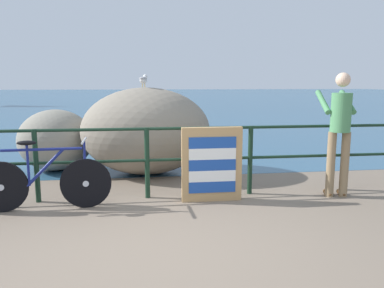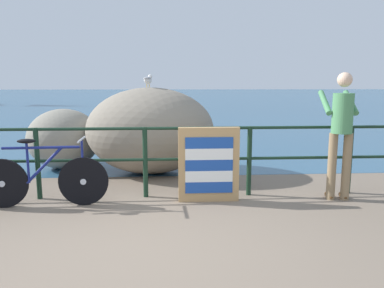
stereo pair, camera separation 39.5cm
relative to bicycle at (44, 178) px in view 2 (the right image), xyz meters
name	(u,v)px [view 2 (the right image)]	position (x,y,z in m)	size (l,w,h in m)	color
ground_plane	(163,110)	(1.32, 18.65, -0.44)	(120.00, 120.00, 0.10)	#756656
sea_surface	(166,95)	(1.32, 46.54, -0.39)	(120.00, 90.00, 0.01)	#2D5675
promenade_railing	(145,153)	(1.32, 0.35, 0.25)	(9.13, 0.07, 1.02)	black
bicycle	(44,178)	(0.00, 0.00, 0.00)	(1.70, 0.48, 0.92)	black
person_at_railing	(341,130)	(4.05, 0.07, 0.60)	(0.50, 0.66, 1.78)	#8C7251
folded_deckchair_stack	(209,165)	(2.21, 0.10, 0.13)	(0.84, 0.10, 1.04)	tan
breakwater_boulder_main	(150,131)	(1.33, 1.86, 0.39)	(2.32, 1.87, 1.56)	gray
breakwater_boulder_left	(64,139)	(-0.36, 2.34, 0.18)	(1.37, 1.39, 1.15)	gray
seagull	(148,80)	(1.30, 1.88, 1.31)	(0.19, 0.34, 0.23)	gold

